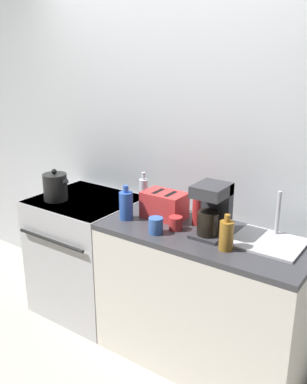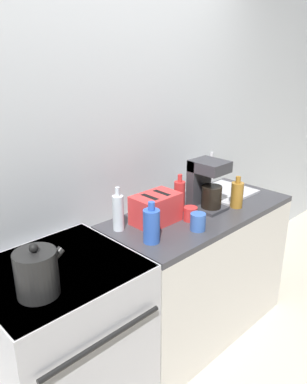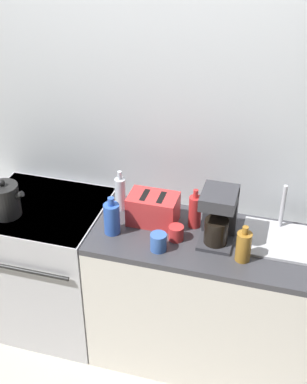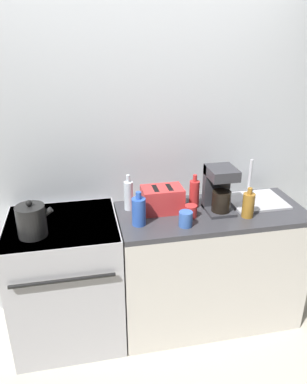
{
  "view_description": "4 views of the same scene",
  "coord_description": "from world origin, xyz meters",
  "px_view_note": "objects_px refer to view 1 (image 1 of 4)",
  "views": [
    {
      "loc": [
        1.58,
        -1.84,
        1.99
      ],
      "look_at": [
        0.08,
        0.31,
        1.1
      ],
      "focal_mm": 40.0,
      "sensor_mm": 36.0,
      "label": 1
    },
    {
      "loc": [
        -1.31,
        -1.08,
        1.86
      ],
      "look_at": [
        0.07,
        0.33,
        1.14
      ],
      "focal_mm": 35.0,
      "sensor_mm": 36.0,
      "label": 2
    },
    {
      "loc": [
        0.83,
        -2.07,
        2.71
      ],
      "look_at": [
        0.15,
        0.29,
        1.17
      ],
      "focal_mm": 50.0,
      "sensor_mm": 36.0,
      "label": 3
    },
    {
      "loc": [
        -0.41,
        -1.92,
        2.09
      ],
      "look_at": [
        0.05,
        0.31,
        1.1
      ],
      "focal_mm": 35.0,
      "sensor_mm": 36.0,
      "label": 4
    }
  ],
  "objects_px": {
    "coffee_maker": "(212,208)",
    "cup_red": "(176,223)",
    "bottle_clear": "(144,193)",
    "kettle": "(55,187)",
    "bottle_red": "(198,209)",
    "stove": "(88,253)",
    "bottle_blue": "(126,205)",
    "toaster": "(164,205)",
    "cup_blue": "(156,226)",
    "bottle_amber": "(226,235)"
  },
  "relations": [
    {
      "from": "bottle_red",
      "to": "bottle_blue",
      "type": "distance_m",
      "value": 0.47
    },
    {
      "from": "kettle",
      "to": "bottle_red",
      "type": "bearing_deg",
      "value": 10.04
    },
    {
      "from": "bottle_red",
      "to": "cup_blue",
      "type": "height_order",
      "value": "bottle_red"
    },
    {
      "from": "toaster",
      "to": "cup_blue",
      "type": "distance_m",
      "value": 0.26
    },
    {
      "from": "bottle_blue",
      "to": "cup_red",
      "type": "relative_size",
      "value": 2.7
    },
    {
      "from": "bottle_clear",
      "to": "toaster",
      "type": "bearing_deg",
      "value": -18.71
    },
    {
      "from": "bottle_red",
      "to": "bottle_blue",
      "type": "bearing_deg",
      "value": -156.38
    },
    {
      "from": "bottle_blue",
      "to": "cup_blue",
      "type": "relative_size",
      "value": 2.29
    },
    {
      "from": "stove",
      "to": "bottle_red",
      "type": "relative_size",
      "value": 3.82
    },
    {
      "from": "coffee_maker",
      "to": "bottle_blue",
      "type": "relative_size",
      "value": 1.4
    },
    {
      "from": "coffee_maker",
      "to": "cup_red",
      "type": "xyz_separation_m",
      "value": [
        -0.22,
        -0.06,
        -0.13
      ]
    },
    {
      "from": "stove",
      "to": "toaster",
      "type": "relative_size",
      "value": 3.29
    },
    {
      "from": "cup_blue",
      "to": "bottle_amber",
      "type": "bearing_deg",
      "value": 5.19
    },
    {
      "from": "bottle_clear",
      "to": "cup_red",
      "type": "xyz_separation_m",
      "value": [
        0.39,
        -0.2,
        -0.07
      ]
    },
    {
      "from": "bottle_red",
      "to": "bottle_blue",
      "type": "relative_size",
      "value": 1.05
    },
    {
      "from": "bottle_blue",
      "to": "toaster",
      "type": "bearing_deg",
      "value": 40.15
    },
    {
      "from": "bottle_blue",
      "to": "bottle_clear",
      "type": "height_order",
      "value": "bottle_clear"
    },
    {
      "from": "kettle",
      "to": "bottle_blue",
      "type": "xyz_separation_m",
      "value": [
        0.66,
        0.0,
        -0.0
      ]
    },
    {
      "from": "kettle",
      "to": "bottle_red",
      "type": "distance_m",
      "value": 1.11
    },
    {
      "from": "toaster",
      "to": "bottle_red",
      "type": "bearing_deg",
      "value": 6.26
    },
    {
      "from": "kettle",
      "to": "bottle_blue",
      "type": "relative_size",
      "value": 1.03
    },
    {
      "from": "stove",
      "to": "bottle_amber",
      "type": "bearing_deg",
      "value": -7.67
    },
    {
      "from": "toaster",
      "to": "bottle_clear",
      "type": "bearing_deg",
      "value": 161.29
    },
    {
      "from": "coffee_maker",
      "to": "cup_red",
      "type": "distance_m",
      "value": 0.26
    },
    {
      "from": "toaster",
      "to": "cup_red",
      "type": "distance_m",
      "value": 0.22
    },
    {
      "from": "toaster",
      "to": "cup_red",
      "type": "height_order",
      "value": "toaster"
    },
    {
      "from": "coffee_maker",
      "to": "bottle_amber",
      "type": "distance_m",
      "value": 0.22
    },
    {
      "from": "coffee_maker",
      "to": "bottle_clear",
      "type": "xyz_separation_m",
      "value": [
        -0.61,
        0.14,
        -0.06
      ]
    },
    {
      "from": "bottle_amber",
      "to": "bottle_clear",
      "type": "bearing_deg",
      "value": 160.2
    },
    {
      "from": "bottle_red",
      "to": "bottle_amber",
      "type": "xyz_separation_m",
      "value": [
        0.31,
        -0.23,
        -0.01
      ]
    },
    {
      "from": "cup_blue",
      "to": "coffee_maker",
      "type": "bearing_deg",
      "value": 31.52
    },
    {
      "from": "stove",
      "to": "bottle_amber",
      "type": "height_order",
      "value": "bottle_amber"
    },
    {
      "from": "bottle_red",
      "to": "cup_red",
      "type": "distance_m",
      "value": 0.18
    },
    {
      "from": "bottle_red",
      "to": "cup_red",
      "type": "height_order",
      "value": "bottle_red"
    },
    {
      "from": "coffee_maker",
      "to": "bottle_red",
      "type": "height_order",
      "value": "coffee_maker"
    },
    {
      "from": "coffee_maker",
      "to": "bottle_amber",
      "type": "relative_size",
      "value": 1.54
    },
    {
      "from": "bottle_amber",
      "to": "cup_blue",
      "type": "relative_size",
      "value": 2.1
    },
    {
      "from": "bottle_amber",
      "to": "cup_blue",
      "type": "xyz_separation_m",
      "value": [
        -0.45,
        -0.04,
        -0.04
      ]
    },
    {
      "from": "bottle_red",
      "to": "cup_blue",
      "type": "relative_size",
      "value": 2.41
    },
    {
      "from": "toaster",
      "to": "bottle_amber",
      "type": "relative_size",
      "value": 1.33
    },
    {
      "from": "kettle",
      "to": "bottle_blue",
      "type": "height_order",
      "value": "kettle"
    },
    {
      "from": "bottle_blue",
      "to": "kettle",
      "type": "bearing_deg",
      "value": -179.59
    },
    {
      "from": "kettle",
      "to": "coffee_maker",
      "type": "distance_m",
      "value": 1.24
    },
    {
      "from": "stove",
      "to": "toaster",
      "type": "bearing_deg",
      "value": 2.86
    },
    {
      "from": "coffee_maker",
      "to": "bottle_red",
      "type": "xyz_separation_m",
      "value": [
        -0.15,
        0.09,
        -0.07
      ]
    },
    {
      "from": "bottle_red",
      "to": "bottle_blue",
      "type": "height_order",
      "value": "bottle_red"
    },
    {
      "from": "kettle",
      "to": "bottle_blue",
      "type": "distance_m",
      "value": 0.66
    },
    {
      "from": "kettle",
      "to": "toaster",
      "type": "relative_size",
      "value": 0.85
    },
    {
      "from": "toaster",
      "to": "coffee_maker",
      "type": "xyz_separation_m",
      "value": [
        0.39,
        -0.07,
        0.08
      ]
    },
    {
      "from": "coffee_maker",
      "to": "bottle_clear",
      "type": "relative_size",
      "value": 1.25
    }
  ]
}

